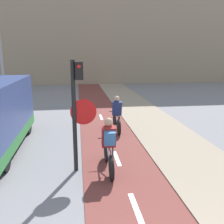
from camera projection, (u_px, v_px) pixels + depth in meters
The scene contains 4 objects.
building_row_background at pixel (86, 27), 26.50m from camera, with size 60.00×5.20×11.70m.
traffic_light_pole at pixel (77, 104), 6.32m from camera, with size 0.67×0.25×2.93m.
cyclist_near at pixel (109, 146), 6.53m from camera, with size 0.46×1.77×1.46m.
cyclist_far at pixel (117, 115), 9.97m from camera, with size 0.46×1.72×1.45m.
Camera 1 is at (-1.09, -1.35, 3.06)m, focal length 40.00 mm.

